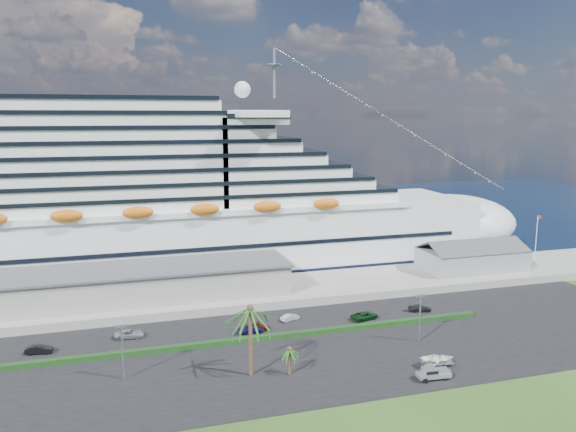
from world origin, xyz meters
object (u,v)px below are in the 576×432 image
object	(u,v)px
parked_car_3	(251,329)
boat_trailer	(438,359)
cruise_ship	(147,206)
pickup_truck	(433,373)

from	to	relation	value
parked_car_3	boat_trailer	distance (m)	32.30
cruise_ship	parked_car_3	bearing A→B (deg)	-71.16
parked_car_3	boat_trailer	world-z (taller)	boat_trailer
boat_trailer	cruise_ship	bearing A→B (deg)	121.11
pickup_truck	parked_car_3	bearing A→B (deg)	131.07
boat_trailer	parked_car_3	bearing A→B (deg)	138.99
cruise_ship	parked_car_3	size ratio (longest dim) A/B	41.38
parked_car_3	pickup_truck	distance (m)	32.71
cruise_ship	parked_car_3	distance (m)	49.28
pickup_truck	cruise_ship	bearing A→B (deg)	117.98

